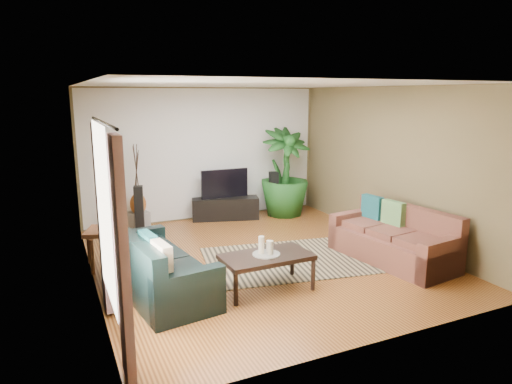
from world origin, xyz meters
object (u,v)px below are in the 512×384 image
tv_stand (225,208)px  television (225,183)px  speaker_right (274,194)px  speaker_left (139,210)px  sofa_left (158,261)px  coffee_table (266,272)px  sofa_right (392,235)px  potted_plant (284,172)px  side_table (107,248)px  vase (138,204)px  pedestal (139,220)px

tv_stand → television: bearing=106.0°
speaker_right → speaker_left: bearing=-168.1°
sofa_left → coffee_table: 1.43m
speaker_left → coffee_table: bearing=-57.5°
sofa_left → speaker_left: (0.26, 2.74, 0.02)m
sofa_right → potted_plant: size_ratio=1.05×
coffee_table → speaker_right: size_ratio=1.24×
coffee_table → side_table: 2.53m
potted_plant → vase: (-3.05, 0.24, -0.44)m
sofa_right → pedestal: bearing=-144.0°
side_table → tv_stand: bearing=34.3°
television → vase: (-1.77, 0.02, -0.26)m
tv_stand → potted_plant: bearing=7.2°
speaker_right → television: bearing=179.3°
sofa_left → side_table: (-0.51, 1.22, -0.13)m
sofa_left → potted_plant: 4.38m
sofa_right → television: (-1.49, 3.39, 0.33)m
sofa_left → speaker_left: speaker_left is taller
tv_stand → speaker_right: (1.02, -0.19, 0.25)m
tv_stand → speaker_left: bearing=-156.7°
speaker_right → vase: bearing=-173.7°
sofa_left → speaker_right: 4.16m
sofa_left → side_table: size_ratio=3.54×
vase → tv_stand: bearing=-1.4°
television → vase: size_ratio=2.33×
tv_stand → speaker_right: size_ratio=1.44×
speaker_right → pedestal: 2.83m
coffee_table → tv_stand: bearing=76.4°
pedestal → coffee_table: bearing=-74.0°
sofa_left → television: television is taller
coffee_table → speaker_right: (1.78, 3.32, 0.23)m
vase → potted_plant: bearing=-4.5°
tv_stand → speaker_left: 1.83m
coffee_table → potted_plant: (2.03, 3.31, 0.69)m
coffee_table → vase: vase is taller
coffee_table → sofa_right: bearing=2.2°
pedestal → side_table: bearing=-114.1°
television → potted_plant: 1.31m
speaker_left → side_table: size_ratio=1.53×
potted_plant → side_table: potted_plant is taller
tv_stand → side_table: bearing=-129.8°
potted_plant → vase: bearing=175.5°
coffee_table → vase: bearing=104.6°
speaker_left → television: bearing=22.6°
tv_stand → television: television is taller
sofa_left → side_table: sofa_left is taller
sofa_left → vase: (0.30, 3.02, 0.07)m
sofa_right → coffee_table: 2.26m
coffee_table → television: (0.75, 3.53, 0.51)m
pedestal → side_table: size_ratio=0.58×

